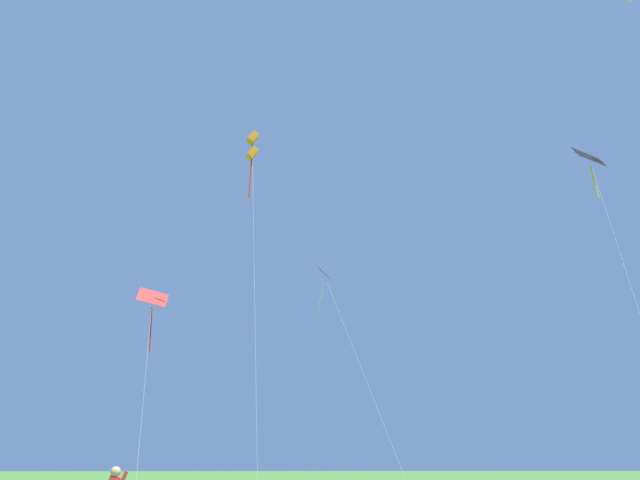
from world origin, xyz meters
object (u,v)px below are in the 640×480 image
kite_black_large (592,168)px  kite_orange_box (252,148)px  kite_purple_streamer (326,285)px  kite_red_high (152,310)px

kite_black_large → kite_orange_box: bearing=173.1°
kite_orange_box → kite_purple_streamer: bearing=-48.7°
kite_black_large → kite_red_high: size_ratio=1.79×
kite_black_large → kite_purple_streamer: size_ratio=1.78×
kite_black_large → kite_orange_box: (-23.07, 2.80, 1.82)m
kite_red_high → kite_purple_streamer: (10.65, -5.43, 0.43)m
kite_black_large → kite_orange_box: size_ratio=0.95×
kite_black_large → kite_purple_streamer: kite_black_large is taller
kite_orange_box → kite_purple_streamer: (4.62, -5.26, -11.14)m
kite_orange_box → kite_purple_streamer: size_ratio=1.87×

